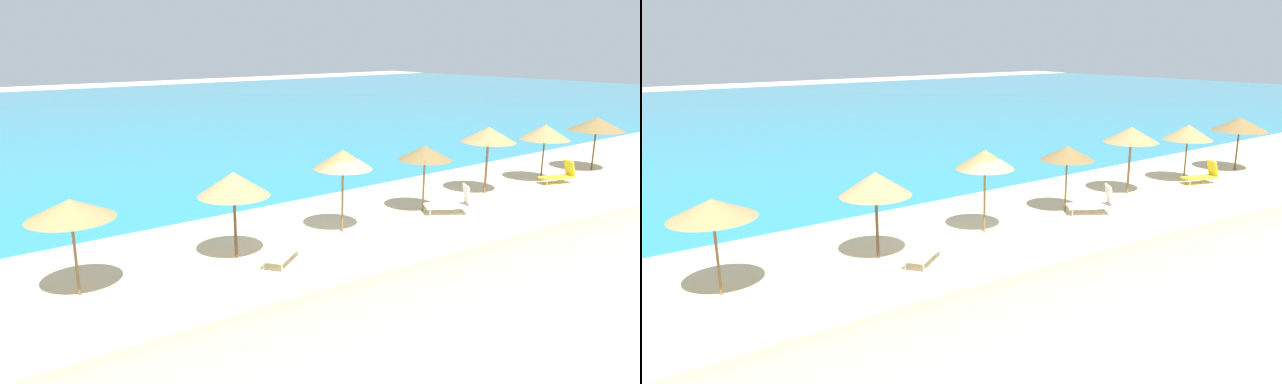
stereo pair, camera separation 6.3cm
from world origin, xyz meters
TOP-DOWN VIEW (x-y plane):
  - ground_plane at (0.00, 0.00)m, footprint 160.00×160.00m
  - sea_water at (0.00, 38.31)m, footprint 160.00×65.08m
  - dune_ridge at (-2.12, -7.21)m, footprint 47.53×8.67m
  - beach_umbrella_2 at (-7.97, 1.75)m, footprint 2.14×2.14m
  - beach_umbrella_3 at (-3.51, 1.60)m, footprint 2.10×2.10m
  - beach_umbrella_4 at (0.55, 1.56)m, footprint 1.95×1.95m
  - beach_umbrella_5 at (4.52, 1.57)m, footprint 1.99×1.99m
  - beach_umbrella_6 at (8.66, 1.85)m, footprint 2.27×2.27m
  - beach_umbrella_7 at (12.52, 1.64)m, footprint 2.18×2.18m
  - beach_umbrella_8 at (16.70, 1.44)m, footprint 2.63×2.63m
  - lounge_chair_0 at (-2.53, 0.52)m, footprint 1.69×1.43m
  - lounge_chair_1 at (5.14, 0.69)m, footprint 1.73×1.48m
  - lounge_chair_2 at (12.78, 0.87)m, footprint 1.71×1.08m

SIDE VIEW (x-z plane):
  - ground_plane at x=0.00m, z-range 0.00..0.00m
  - sea_water at x=0.00m, z-range 0.00..0.01m
  - lounge_chair_0 at x=-2.53m, z-range -0.08..0.87m
  - lounge_chair_2 at x=12.78m, z-range -0.12..0.92m
  - lounge_chair_1 at x=5.14m, z-range -0.12..0.97m
  - dune_ridge at x=-2.12m, z-range 0.00..2.19m
  - beach_umbrella_5 at x=4.52m, z-range 0.99..3.50m
  - beach_umbrella_3 at x=-3.51m, z-range 0.95..3.56m
  - beach_umbrella_2 at x=-7.97m, z-range 1.00..3.52m
  - beach_umbrella_7 at x=12.52m, z-range 0.96..3.57m
  - beach_umbrella_8 at x=16.70m, z-range 0.99..3.62m
  - beach_umbrella_4 at x=0.55m, z-range 1.08..3.89m
  - beach_umbrella_6 at x=8.66m, z-range 1.08..3.90m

